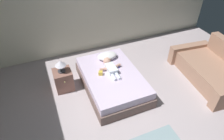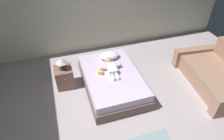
{
  "view_description": "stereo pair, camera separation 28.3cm",
  "coord_description": "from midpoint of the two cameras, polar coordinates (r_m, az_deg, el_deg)",
  "views": [
    {
      "loc": [
        -1.26,
        -1.92,
        3.18
      ],
      "look_at": [
        0.02,
        1.18,
        0.5
      ],
      "focal_mm": 31.76,
      "sensor_mm": 36.0,
      "label": 1
    },
    {
      "loc": [
        -0.99,
        -2.01,
        3.18
      ],
      "look_at": [
        0.02,
        1.18,
        0.5
      ],
      "focal_mm": 31.76,
      "sensor_mm": 36.0,
      "label": 2
    }
  ],
  "objects": [
    {
      "name": "lamp",
      "position": [
        4.32,
        -12.61,
        2.41
      ],
      "size": [
        0.24,
        0.24,
        0.28
      ],
      "color": "#333338",
      "rests_on": "nightstand"
    },
    {
      "name": "pillow",
      "position": [
        4.76,
        0.87,
        4.08
      ],
      "size": [
        0.48,
        0.31,
        0.15
      ],
      "color": "white",
      "rests_on": "bed"
    },
    {
      "name": "wall_behind_bed",
      "position": [
        5.39,
        -4.89,
        19.1
      ],
      "size": [
        8.0,
        0.12,
        2.77
      ],
      "primitive_type": "cube",
      "color": "beige",
      "rests_on": "ground_plane"
    },
    {
      "name": "nightstand",
      "position": [
        4.59,
        -11.85,
        -2.07
      ],
      "size": [
        0.39,
        0.42,
        0.49
      ],
      "color": "#83584B",
      "rests_on": "ground_plane"
    },
    {
      "name": "bed",
      "position": [
        4.48,
        1.81,
        -3.1
      ],
      "size": [
        1.21,
        1.85,
        0.4
      ],
      "color": "brown",
      "rests_on": "ground_plane"
    },
    {
      "name": "baby",
      "position": [
        4.43,
        1.46,
        0.97
      ],
      "size": [
        0.5,
        0.7,
        0.18
      ],
      "color": "white",
      "rests_on": "bed"
    },
    {
      "name": "couch",
      "position": [
        5.21,
        29.66,
        -1.28
      ],
      "size": [
        1.34,
        1.96,
        0.82
      ],
      "color": "#A0765F",
      "rests_on": "ground_plane"
    },
    {
      "name": "toothbrush",
      "position": [
        4.55,
        3.91,
        1.05
      ],
      "size": [
        0.02,
        0.15,
        0.02
      ],
      "color": "blue",
      "rests_on": "bed"
    },
    {
      "name": "toy_block",
      "position": [
        4.31,
        -1.46,
        -0.78
      ],
      "size": [
        0.11,
        0.11,
        0.09
      ],
      "color": "gold",
      "rests_on": "bed"
    },
    {
      "name": "ground_plane",
      "position": [
        3.9,
        7.31,
        -16.41
      ],
      "size": [
        8.0,
        8.0,
        0.0
      ],
      "primitive_type": "plane",
      "color": "#AB9EA2"
    }
  ]
}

